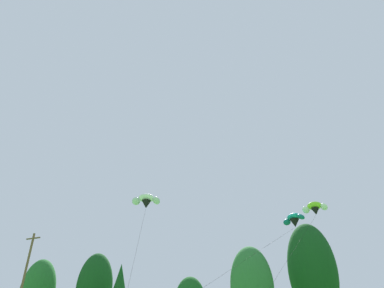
{
  "coord_description": "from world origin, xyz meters",
  "views": [
    {
      "loc": [
        11.21,
        7.0,
        2.5
      ],
      "look_at": [
        2.86,
        25.81,
        14.09
      ],
      "focal_mm": 30.64,
      "sensor_mm": 36.0,
      "label": 1
    }
  ],
  "objects_px": {
    "utility_pole": "(22,287)",
    "parafoil_kite_mid_lime_white": "(315,208)",
    "parafoil_kite_far_white": "(146,201)",
    "parafoil_kite_high_teal": "(294,220)"
  },
  "relations": [
    {
      "from": "parafoil_kite_high_teal",
      "to": "parafoil_kite_far_white",
      "type": "distance_m",
      "value": 15.08
    },
    {
      "from": "utility_pole",
      "to": "parafoil_kite_far_white",
      "type": "distance_m",
      "value": 19.01
    },
    {
      "from": "utility_pole",
      "to": "parafoil_kite_mid_lime_white",
      "type": "height_order",
      "value": "parafoil_kite_mid_lime_white"
    },
    {
      "from": "utility_pole",
      "to": "parafoil_kite_far_white",
      "type": "bearing_deg",
      "value": -8.3
    },
    {
      "from": "parafoil_kite_high_teal",
      "to": "parafoil_kite_far_white",
      "type": "bearing_deg",
      "value": -150.85
    },
    {
      "from": "utility_pole",
      "to": "parafoil_kite_mid_lime_white",
      "type": "xyz_separation_m",
      "value": [
        32.84,
        3.92,
        6.1
      ]
    },
    {
      "from": "parafoil_kite_high_teal",
      "to": "utility_pole",
      "type": "bearing_deg",
      "value": -171.18
    },
    {
      "from": "utility_pole",
      "to": "parafoil_kite_far_white",
      "type": "height_order",
      "value": "parafoil_kite_far_white"
    },
    {
      "from": "parafoil_kite_high_teal",
      "to": "parafoil_kite_mid_lime_white",
      "type": "distance_m",
      "value": 2.47
    },
    {
      "from": "parafoil_kite_mid_lime_white",
      "to": "utility_pole",
      "type": "bearing_deg",
      "value": -173.2
    }
  ]
}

